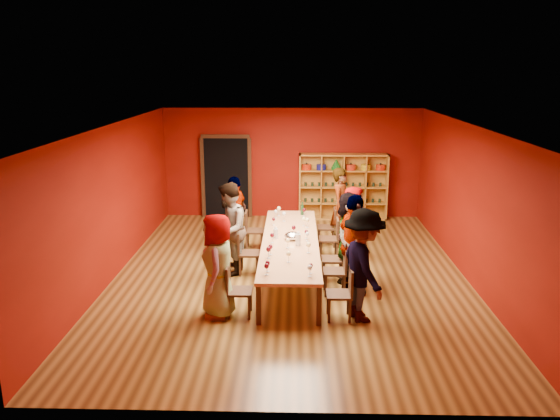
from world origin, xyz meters
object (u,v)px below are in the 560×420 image
(person_left_4, at_px, (235,213))
(chair_person_left_2, at_px, (245,250))
(person_right_0, at_px, (363,265))
(person_right_4, at_px, (341,207))
(wine_bottle, at_px, (302,210))
(person_left_2, at_px, (229,229))
(person_right_2, at_px, (350,237))
(chair_person_left_0, at_px, (235,288))
(chair_person_right_0, at_px, (344,291))
(tasting_table, at_px, (290,242))
(spittoon_bowl, at_px, (292,236))
(chair_person_right_2, at_px, (337,256))
(chair_person_right_4, at_px, (330,225))
(chair_person_left_4, at_px, (251,228))
(person_left_0, at_px, (218,266))
(person_right_3, at_px, (353,223))
(shelving_unit, at_px, (343,183))
(person_right_1, at_px, (354,245))
(chair_person_right_3, at_px, (332,236))

(person_left_4, bearing_deg, chair_person_left_2, 30.37)
(chair_person_left_2, bearing_deg, person_right_0, -43.25)
(person_right_0, relative_size, person_right_4, 1.03)
(person_right_0, distance_m, wine_bottle, 3.93)
(person_left_2, xyz_separation_m, person_right_2, (2.39, -0.30, -0.04))
(chair_person_left_0, distance_m, chair_person_right_0, 1.82)
(person_right_4, bearing_deg, tasting_table, 172.54)
(spittoon_bowl, bearing_deg, person_right_2, -12.37)
(spittoon_bowl, bearing_deg, wine_bottle, 83.33)
(person_right_0, relative_size, chair_person_right_2, 2.13)
(chair_person_left_0, bearing_deg, chair_person_right_2, 41.48)
(person_left_4, distance_m, chair_person_right_4, 2.22)
(person_left_2, relative_size, person_right_2, 1.05)
(chair_person_left_4, relative_size, person_right_0, 0.47)
(person_right_0, bearing_deg, chair_person_left_4, 15.76)
(chair_person_right_2, bearing_deg, chair_person_left_4, 134.58)
(wine_bottle, bearing_deg, chair_person_right_4, 3.56)
(chair_person_left_4, xyz_separation_m, chair_person_right_4, (1.82, 0.31, 0.00))
(chair_person_left_0, height_order, chair_person_left_2, same)
(person_left_0, distance_m, person_right_3, 3.84)
(shelving_unit, distance_m, chair_person_right_4, 2.47)
(chair_person_left_0, relative_size, chair_person_right_2, 1.00)
(person_right_1, height_order, chair_person_right_2, person_right_1)
(person_left_4, bearing_deg, chair_person_right_2, 67.17)
(chair_person_left_4, relative_size, person_left_4, 0.52)
(spittoon_bowl, bearing_deg, person_left_2, 177.55)
(chair_person_right_3, bearing_deg, chair_person_right_0, -90.00)
(tasting_table, relative_size, person_right_0, 2.38)
(chair_person_right_3, bearing_deg, person_left_4, 165.32)
(person_right_0, relative_size, person_right_1, 1.01)
(person_right_2, bearing_deg, person_right_0, -159.17)
(chair_person_left_4, relative_size, chair_person_right_2, 1.00)
(person_right_0, xyz_separation_m, person_right_3, (0.14, 2.97, -0.14))
(tasting_table, height_order, chair_person_left_4, chair_person_left_4)
(chair_person_left_4, height_order, person_right_4, person_right_4)
(tasting_table, height_order, spittoon_bowl, spittoon_bowl)
(chair_person_left_0, xyz_separation_m, chair_person_left_2, (0.00, 1.91, 0.00))
(chair_person_right_4, bearing_deg, tasting_table, -115.10)
(chair_person_left_2, relative_size, person_right_2, 0.50)
(person_right_2, height_order, wine_bottle, person_right_2)
(person_left_0, relative_size, person_right_1, 0.94)
(person_right_4, distance_m, wine_bottle, 0.90)
(tasting_table, xyz_separation_m, chair_person_right_4, (0.91, 1.94, -0.20))
(chair_person_left_2, xyz_separation_m, wine_bottle, (1.17, 1.82, 0.37))
(chair_person_right_2, xyz_separation_m, person_right_4, (0.25, 2.16, 0.43))
(chair_person_left_2, height_order, chair_person_right_4, same)
(chair_person_right_0, relative_size, person_right_3, 0.55)
(chair_person_right_0, bearing_deg, person_right_0, 0.00)
(chair_person_left_2, xyz_separation_m, person_right_4, (2.07, 1.86, 0.43))
(chair_person_right_4, bearing_deg, person_right_2, -83.43)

